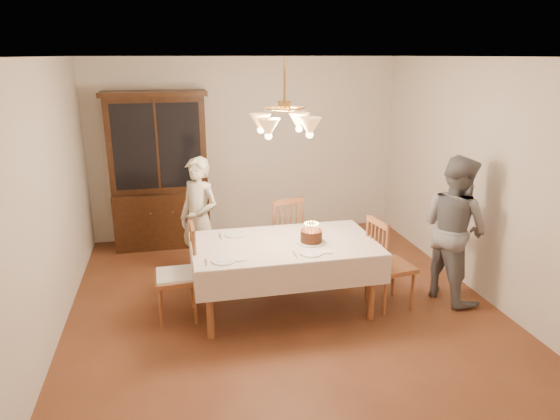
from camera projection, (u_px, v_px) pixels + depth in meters
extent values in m
plane|color=#592C19|center=(284.00, 308.00, 5.39)|extent=(5.00, 5.00, 0.00)
plane|color=white|center=(285.00, 57.00, 4.62)|extent=(5.00, 5.00, 0.00)
plane|color=beige|center=(246.00, 148.00, 7.33)|extent=(4.50, 0.00, 4.50)
plane|color=beige|center=(389.00, 312.00, 2.67)|extent=(4.50, 0.00, 4.50)
plane|color=beige|center=(44.00, 206.00, 4.54)|extent=(0.00, 5.00, 5.00)
plane|color=beige|center=(484.00, 180.00, 5.47)|extent=(0.00, 5.00, 5.00)
cube|color=brown|center=(284.00, 245.00, 5.17)|extent=(1.80, 1.00, 0.04)
cube|color=#EDE7CD|center=(284.00, 243.00, 5.17)|extent=(1.90, 1.10, 0.01)
cylinder|color=brown|center=(210.00, 304.00, 4.72)|extent=(0.07, 0.07, 0.71)
cylinder|color=brown|center=(372.00, 288.00, 5.06)|extent=(0.07, 0.07, 0.71)
cylinder|color=brown|center=(203.00, 269.00, 5.51)|extent=(0.07, 0.07, 0.71)
cylinder|color=brown|center=(344.00, 257.00, 5.85)|extent=(0.07, 0.07, 0.71)
cube|color=black|center=(163.00, 218.00, 7.09)|extent=(1.30, 0.50, 0.80)
cube|color=black|center=(157.00, 144.00, 6.82)|extent=(1.30, 0.40, 1.30)
cube|color=black|center=(157.00, 146.00, 6.64)|extent=(1.14, 0.01, 1.14)
cube|color=black|center=(154.00, 93.00, 6.57)|extent=(1.38, 0.54, 0.06)
cube|color=brown|center=(281.00, 238.00, 6.17)|extent=(0.54, 0.52, 0.05)
cube|color=brown|center=(288.00, 201.00, 5.86)|extent=(0.39, 0.14, 0.06)
cylinder|color=brown|center=(287.00, 248.00, 6.47)|extent=(0.04, 0.04, 0.43)
cylinder|color=brown|center=(262.00, 253.00, 6.30)|extent=(0.04, 0.04, 0.43)
cylinder|color=brown|center=(300.00, 257.00, 6.18)|extent=(0.04, 0.04, 0.43)
cylinder|color=brown|center=(274.00, 263.00, 6.02)|extent=(0.04, 0.04, 0.43)
cube|color=brown|center=(176.00, 278.00, 5.07)|extent=(0.43, 0.45, 0.05)
cube|color=brown|center=(192.00, 228.00, 4.96)|extent=(0.05, 0.40, 0.06)
cylinder|color=brown|center=(160.00, 293.00, 5.26)|extent=(0.04, 0.04, 0.43)
cylinder|color=brown|center=(161.00, 309.00, 4.93)|extent=(0.04, 0.04, 0.43)
cylinder|color=brown|center=(193.00, 289.00, 5.34)|extent=(0.04, 0.04, 0.43)
cylinder|color=brown|center=(195.00, 305.00, 5.01)|extent=(0.04, 0.04, 0.43)
cube|color=silver|center=(176.00, 275.00, 5.06)|extent=(0.39, 0.41, 0.03)
cube|color=brown|center=(391.00, 267.00, 5.34)|extent=(0.48, 0.50, 0.05)
cube|color=brown|center=(378.00, 223.00, 5.12)|extent=(0.09, 0.40, 0.06)
cylinder|color=brown|center=(412.00, 291.00, 5.30)|extent=(0.04, 0.04, 0.43)
cylinder|color=brown|center=(393.00, 277.00, 5.62)|extent=(0.04, 0.04, 0.43)
cylinder|color=brown|center=(385.00, 296.00, 5.19)|extent=(0.04, 0.04, 0.43)
cylinder|color=brown|center=(367.00, 282.00, 5.51)|extent=(0.04, 0.04, 0.43)
imported|color=beige|center=(199.00, 219.00, 5.93)|extent=(0.64, 0.64, 1.49)
imported|color=slate|center=(454.00, 229.00, 5.42)|extent=(0.81, 0.93, 1.62)
cylinder|color=white|center=(311.00, 242.00, 5.16)|extent=(0.30, 0.30, 0.01)
cylinder|color=#38180C|center=(311.00, 236.00, 5.14)|extent=(0.22, 0.22, 0.12)
cylinder|color=#598CD8|center=(318.00, 227.00, 5.12)|extent=(0.01, 0.01, 0.07)
sphere|color=#FFB23F|center=(318.00, 223.00, 5.11)|extent=(0.01, 0.01, 0.01)
cylinder|color=pink|center=(316.00, 226.00, 5.15)|extent=(0.01, 0.01, 0.07)
sphere|color=#FFB23F|center=(316.00, 222.00, 5.14)|extent=(0.01, 0.01, 0.01)
cylinder|color=#EACC66|center=(314.00, 225.00, 5.17)|extent=(0.01, 0.01, 0.07)
sphere|color=#FFB23F|center=(314.00, 222.00, 5.15)|extent=(0.01, 0.01, 0.01)
cylinder|color=#598CD8|center=(311.00, 225.00, 5.17)|extent=(0.01, 0.01, 0.07)
sphere|color=#FFB23F|center=(311.00, 221.00, 5.16)|extent=(0.01, 0.01, 0.01)
cylinder|color=pink|center=(308.00, 225.00, 5.17)|extent=(0.01, 0.01, 0.07)
sphere|color=#FFB23F|center=(308.00, 222.00, 5.16)|extent=(0.01, 0.01, 0.01)
cylinder|color=#EACC66|center=(306.00, 226.00, 5.15)|extent=(0.01, 0.01, 0.07)
sphere|color=#FFB23F|center=(306.00, 222.00, 5.14)|extent=(0.01, 0.01, 0.01)
cylinder|color=#598CD8|center=(305.00, 227.00, 5.12)|extent=(0.01, 0.01, 0.07)
sphere|color=#FFB23F|center=(305.00, 223.00, 5.11)|extent=(0.01, 0.01, 0.01)
cylinder|color=pink|center=(305.00, 228.00, 5.10)|extent=(0.01, 0.01, 0.07)
sphere|color=#FFB23F|center=(305.00, 224.00, 5.08)|extent=(0.01, 0.01, 0.01)
cylinder|color=#EACC66|center=(307.00, 228.00, 5.07)|extent=(0.01, 0.01, 0.07)
sphere|color=#FFB23F|center=(307.00, 225.00, 5.06)|extent=(0.01, 0.01, 0.01)
cylinder|color=#598CD8|center=(309.00, 229.00, 5.05)|extent=(0.01, 0.01, 0.07)
sphere|color=#FFB23F|center=(309.00, 225.00, 5.04)|extent=(0.01, 0.01, 0.01)
cylinder|color=pink|center=(312.00, 229.00, 5.05)|extent=(0.01, 0.01, 0.07)
sphere|color=#FFB23F|center=(312.00, 226.00, 5.03)|extent=(0.01, 0.01, 0.01)
cylinder|color=#EACC66|center=(315.00, 229.00, 5.05)|extent=(0.01, 0.01, 0.07)
sphere|color=#FFB23F|center=(315.00, 225.00, 5.04)|extent=(0.01, 0.01, 0.01)
cylinder|color=#598CD8|center=(317.00, 228.00, 5.07)|extent=(0.01, 0.01, 0.07)
sphere|color=#FFB23F|center=(317.00, 225.00, 5.06)|extent=(0.01, 0.01, 0.01)
cylinder|color=pink|center=(318.00, 228.00, 5.09)|extent=(0.01, 0.01, 0.07)
sphere|color=#FFB23F|center=(318.00, 224.00, 5.08)|extent=(0.01, 0.01, 0.01)
cylinder|color=white|center=(224.00, 260.00, 4.70)|extent=(0.24, 0.24, 0.02)
cube|color=silver|center=(206.00, 262.00, 4.67)|extent=(0.01, 0.16, 0.01)
cube|color=silver|center=(241.00, 259.00, 4.73)|extent=(0.10, 0.10, 0.01)
cylinder|color=white|center=(311.00, 253.00, 4.87)|extent=(0.23, 0.23, 0.02)
cube|color=silver|center=(295.00, 255.00, 4.84)|extent=(0.01, 0.16, 0.01)
cube|color=silver|center=(326.00, 252.00, 4.91)|extent=(0.10, 0.10, 0.01)
cylinder|color=white|center=(235.00, 234.00, 5.38)|extent=(0.24, 0.24, 0.02)
cube|color=silver|center=(220.00, 236.00, 5.34)|extent=(0.01, 0.16, 0.01)
cube|color=silver|center=(250.00, 233.00, 5.41)|extent=(0.10, 0.10, 0.01)
cylinder|color=#BF8C3F|center=(285.00, 79.00, 4.68)|extent=(0.02, 0.02, 0.40)
cylinder|color=#BF8C3F|center=(285.00, 106.00, 4.75)|extent=(0.12, 0.12, 0.10)
cone|color=#D8994C|center=(299.00, 122.00, 5.03)|extent=(0.22, 0.22, 0.18)
sphere|color=#FFD899|center=(299.00, 129.00, 5.05)|extent=(0.07, 0.07, 0.07)
cone|color=#D8994C|center=(261.00, 123.00, 4.95)|extent=(0.22, 0.22, 0.18)
sphere|color=#FFD899|center=(261.00, 130.00, 4.97)|extent=(0.07, 0.07, 0.07)
cone|color=#D8994C|center=(268.00, 128.00, 4.58)|extent=(0.22, 0.22, 0.18)
sphere|color=#FFD899|center=(268.00, 136.00, 4.60)|extent=(0.07, 0.07, 0.07)
cone|color=#D8994C|center=(310.00, 127.00, 4.66)|extent=(0.22, 0.22, 0.18)
sphere|color=#FFD899|center=(310.00, 135.00, 4.68)|extent=(0.07, 0.07, 0.07)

